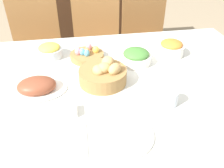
# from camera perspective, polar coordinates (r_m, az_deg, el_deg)

# --- Properties ---
(ground_plane) EXTENTS (12.00, 12.00, 0.00)m
(ground_plane) POSITION_cam_1_polar(r_m,az_deg,el_deg) (1.80, 0.27, -19.45)
(ground_plane) COLOR tan
(dining_table) EXTENTS (1.80, 1.20, 0.76)m
(dining_table) POSITION_cam_1_polar(r_m,az_deg,el_deg) (1.51, 0.31, -11.07)
(dining_table) COLOR silver
(dining_table) RESTS_ON ground
(chair_far_left) EXTENTS (0.42, 0.42, 1.00)m
(chair_far_left) POSITION_cam_1_polar(r_m,az_deg,el_deg) (2.21, -17.61, 8.00)
(chair_far_left) COLOR olive
(chair_far_left) RESTS_ON ground
(chair_far_center) EXTENTS (0.46, 0.46, 1.00)m
(chair_far_center) POSITION_cam_1_polar(r_m,az_deg,el_deg) (2.19, -3.69, 9.38)
(chair_far_center) COLOR olive
(chair_far_center) RESTS_ON ground
(chair_far_right) EXTENTS (0.46, 0.46, 1.00)m
(chair_far_right) POSITION_cam_1_polar(r_m,az_deg,el_deg) (2.28, 8.29, 10.13)
(chair_far_right) COLOR olive
(chair_far_right) RESTS_ON ground
(sideboard) EXTENTS (1.27, 0.44, 0.95)m
(sideboard) POSITION_cam_1_polar(r_m,az_deg,el_deg) (2.96, -3.04, 15.37)
(sideboard) COLOR #3D2616
(sideboard) RESTS_ON ground
(bread_basket) EXTENTS (0.25, 0.25, 0.13)m
(bread_basket) POSITION_cam_1_polar(r_m,az_deg,el_deg) (1.23, -2.06, 2.36)
(bread_basket) COLOR #9E7542
(bread_basket) RESTS_ON dining_table
(egg_basket) EXTENTS (0.20, 0.20, 0.08)m
(egg_basket) POSITION_cam_1_polar(r_m,az_deg,el_deg) (1.47, -6.04, 7.01)
(egg_basket) COLOR #9E7542
(egg_basket) RESTS_ON dining_table
(ham_platter) EXTENTS (0.29, 0.21, 0.08)m
(ham_platter) POSITION_cam_1_polar(r_m,az_deg,el_deg) (1.23, -17.62, -0.60)
(ham_platter) COLOR white
(ham_platter) RESTS_ON dining_table
(green_salad_bowl) EXTENTS (0.18, 0.18, 0.09)m
(green_salad_bowl) POSITION_cam_1_polar(r_m,az_deg,el_deg) (1.41, 5.79, 6.53)
(green_salad_bowl) COLOR white
(green_salad_bowl) RESTS_ON dining_table
(carrot_bowl) EXTENTS (0.16, 0.16, 0.10)m
(carrot_bowl) POSITION_cam_1_polar(r_m,az_deg,el_deg) (1.54, 14.01, 8.37)
(carrot_bowl) COLOR white
(carrot_bowl) RESTS_ON dining_table
(pineapple_bowl) EXTENTS (0.15, 0.15, 0.09)m
(pineapple_bowl) POSITION_cam_1_polar(r_m,az_deg,el_deg) (1.52, -14.79, 7.74)
(pineapple_bowl) COLOR silver
(pineapple_bowl) RESTS_ON dining_table
(dinner_plate) EXTENTS (0.25, 0.25, 0.01)m
(dinner_plate) POSITION_cam_1_polar(r_m,az_deg,el_deg) (0.96, 2.66, -12.18)
(dinner_plate) COLOR white
(dinner_plate) RESTS_ON dining_table
(fork) EXTENTS (0.01, 0.18, 0.00)m
(fork) POSITION_cam_1_polar(r_m,az_deg,el_deg) (0.95, -6.32, -13.29)
(fork) COLOR silver
(fork) RESTS_ON dining_table
(knife) EXTENTS (0.01, 0.18, 0.00)m
(knife) POSITION_cam_1_polar(r_m,az_deg,el_deg) (1.00, 11.14, -11.05)
(knife) COLOR silver
(knife) RESTS_ON dining_table
(spoon) EXTENTS (0.01, 0.18, 0.00)m
(spoon) POSITION_cam_1_polar(r_m,az_deg,el_deg) (1.01, 12.78, -10.78)
(spoon) COLOR silver
(spoon) RESTS_ON dining_table
(drinking_cup) EXTENTS (0.07, 0.07, 0.07)m
(drinking_cup) POSITION_cam_1_polar(r_m,az_deg,el_deg) (1.12, 13.82, -3.30)
(drinking_cup) COLOR silver
(drinking_cup) RESTS_ON dining_table
(butter_dish) EXTENTS (0.11, 0.07, 0.03)m
(butter_dish) POSITION_cam_1_polar(r_m,az_deg,el_deg) (1.06, -11.31, -6.50)
(butter_dish) COLOR white
(butter_dish) RESTS_ON dining_table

